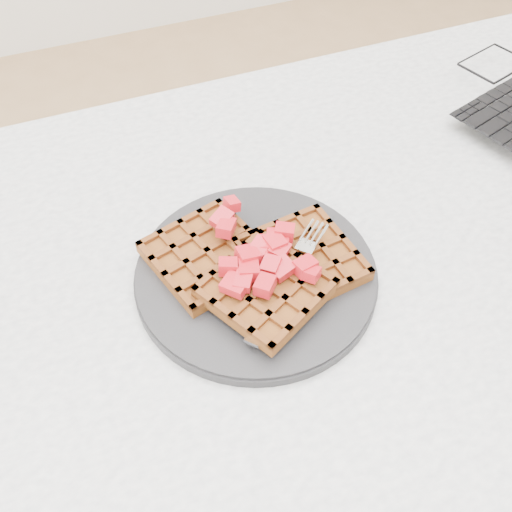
% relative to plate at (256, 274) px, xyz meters
% --- Properties ---
extents(ground, '(4.00, 4.00, 0.00)m').
position_rel_plate_xyz_m(ground, '(0.14, -0.00, -0.76)').
color(ground, tan).
rests_on(ground, ground).
extents(table, '(1.20, 0.80, 0.75)m').
position_rel_plate_xyz_m(table, '(0.14, -0.00, -0.12)').
color(table, silver).
rests_on(table, ground).
extents(plate, '(0.27, 0.27, 0.02)m').
position_rel_plate_xyz_m(plate, '(0.00, 0.00, 0.00)').
color(plate, black).
rests_on(plate, table).
extents(waffles, '(0.23, 0.22, 0.03)m').
position_rel_plate_xyz_m(waffles, '(0.00, -0.00, 0.02)').
color(waffles, brown).
rests_on(waffles, plate).
extents(strawberry_pile, '(0.15, 0.15, 0.02)m').
position_rel_plate_xyz_m(strawberry_pile, '(0.00, 0.00, 0.05)').
color(strawberry_pile, '#A70917').
rests_on(strawberry_pile, waffles).
extents(fork, '(0.15, 0.14, 0.02)m').
position_rel_plate_xyz_m(fork, '(0.03, -0.03, 0.02)').
color(fork, silver).
rests_on(fork, plate).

